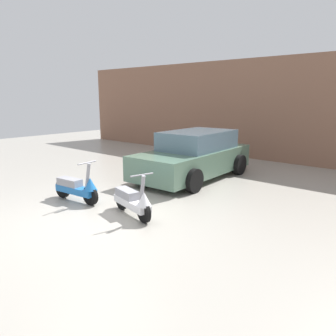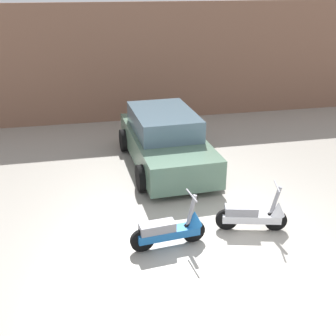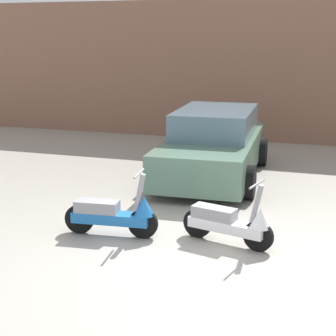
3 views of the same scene
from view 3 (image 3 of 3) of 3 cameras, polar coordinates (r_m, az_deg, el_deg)
The scene contains 5 objects.
ground_plane at distance 6.83m, azimuth 1.92°, elevation -9.54°, with size 28.00×28.00×0.00m, color #9E998E.
wall_back at distance 13.93m, azimuth 10.77°, elevation 10.43°, with size 19.60×0.12×3.71m, color #845B47.
scooter_front_left at distance 7.34m, azimuth -5.92°, elevation -5.01°, with size 1.37×0.49×0.96m.
scooter_front_right at distance 7.05m, azimuth 6.98°, elevation -5.93°, with size 1.31×0.59×0.93m.
car_rear_left at distance 10.35m, azimuth 5.08°, elevation 2.53°, with size 2.05×4.05×1.35m.
Camera 3 is at (1.65, -6.01, 2.78)m, focal length 55.00 mm.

